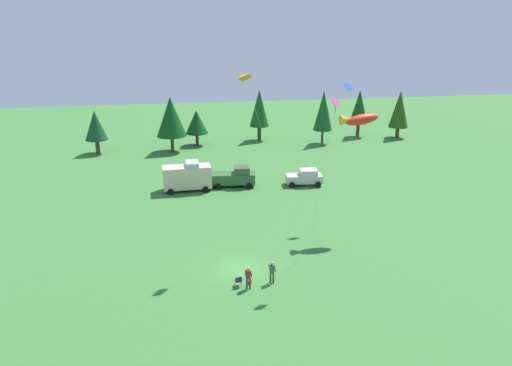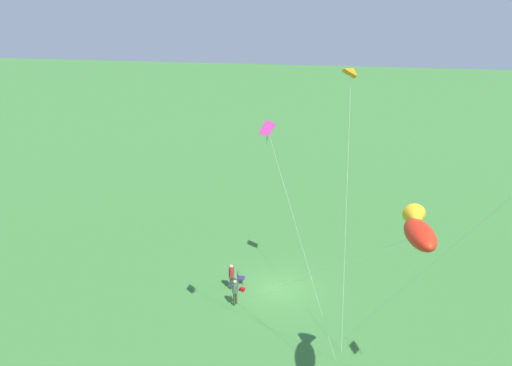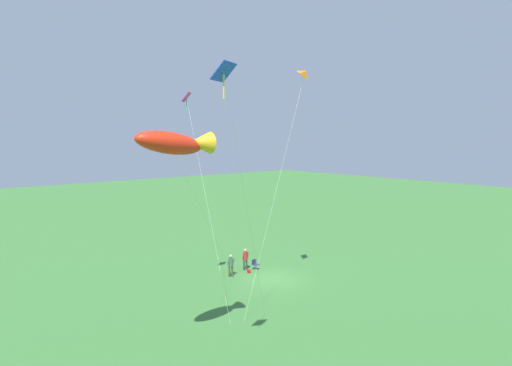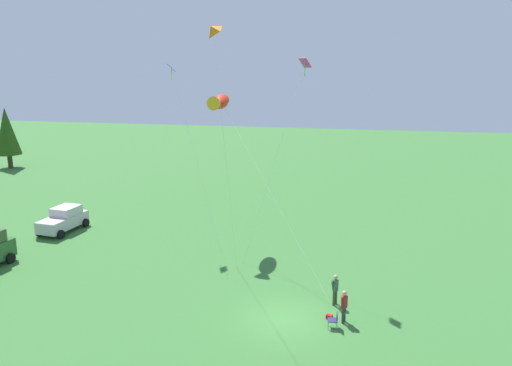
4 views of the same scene
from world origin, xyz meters
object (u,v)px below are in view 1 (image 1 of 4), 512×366
folding_chair (238,280)px  kite_diamond_rainbow (334,111)px  kite_diamond_blue (346,94)px  kite_delta_orange (243,77)px  person_kite_flyer (272,270)px  truck_green_flatbed (235,177)px  person_spectator (248,276)px  kite_large_fish (358,120)px  van_camper_beige (187,176)px  car_silver_compact (305,177)px  backpack_on_grass (250,282)px

folding_chair → kite_diamond_rainbow: bearing=-74.3°
kite_diamond_blue → kite_delta_orange: bearing=-150.2°
person_kite_flyer → truck_green_flatbed: (0.06, 22.63, 0.08)m
person_spectator → kite_large_fish: kite_large_fish is taller
kite_diamond_rainbow → van_camper_beige: bearing=118.5°
kite_delta_orange → kite_diamond_blue: bearing=29.8°
person_kite_flyer → person_spectator: bearing=133.4°
person_kite_flyer → folding_chair: bearing=119.6°
kite_large_fish → kite_delta_orange: (-10.54, -2.60, 4.17)m
person_kite_flyer → car_silver_compact: car_silver_compact is taller
van_camper_beige → backpack_on_grass: bearing=-82.2°
van_camper_beige → person_spectator: bearing=-83.0°
person_spectator → kite_large_fish: 17.43m
person_spectator → kite_diamond_rainbow: (6.92, 3.23, 11.22)m
folding_chair → truck_green_flatbed: (2.59, 22.74, 0.61)m
person_kite_flyer → kite_diamond_rainbow: 12.60m
car_silver_compact → kite_large_fish: kite_large_fish is taller
car_silver_compact → van_camper_beige: bearing=-175.4°
backpack_on_grass → kite_large_fish: kite_large_fish is taller
car_silver_compact → kite_large_fish: bearing=-78.3°
kite_delta_orange → car_silver_compact: bearing=58.4°
person_spectator → kite_diamond_blue: kite_diamond_blue is taller
truck_green_flatbed → car_silver_compact: bearing=-0.1°
backpack_on_grass → kite_delta_orange: kite_delta_orange is taller
person_kite_flyer → car_silver_compact: bearing=6.3°
van_camper_beige → kite_delta_orange: (4.31, -15.61, 12.76)m
car_silver_compact → kite_diamond_blue: kite_diamond_blue is taller
person_spectator → van_camper_beige: bearing=25.4°
person_spectator → kite_large_fish: size_ratio=0.15×
kite_delta_orange → kite_diamond_rainbow: bearing=-31.2°
van_camper_beige → kite_delta_orange: 20.62m
car_silver_compact → kite_diamond_rainbow: size_ratio=0.33×
truck_green_flatbed → kite_diamond_rainbow: bearing=-69.2°
truck_green_flatbed → kite_large_fish: bearing=-48.8°
backpack_on_grass → person_kite_flyer: bearing=-6.3°
backpack_on_grass → kite_diamond_blue: bearing=48.1°
kite_diamond_blue → car_silver_compact: bearing=97.0°
person_kite_flyer → person_spectator: 1.94m
van_camper_beige → kite_diamond_rainbow: size_ratio=0.41×
car_silver_compact → person_kite_flyer: bearing=-104.5°
folding_chair → truck_green_flatbed: 22.90m
truck_green_flatbed → kite_delta_orange: bearing=-87.5°
kite_large_fish → kite_diamond_rainbow: kite_diamond_rainbow is taller
person_kite_flyer → kite_delta_orange: kite_delta_orange is taller
person_kite_flyer → backpack_on_grass: size_ratio=5.44×
folding_chair → kite_delta_orange: 15.44m
kite_delta_orange → kite_diamond_rainbow: (6.19, -3.75, -2.17)m
backpack_on_grass → car_silver_compact: bearing=65.3°
kite_large_fish → kite_diamond_rainbow: 7.95m
person_spectator → person_kite_flyer: bearing=-57.4°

